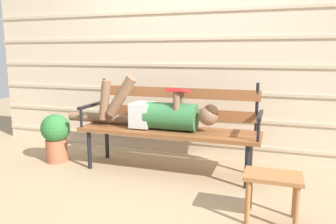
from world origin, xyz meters
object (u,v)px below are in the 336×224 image
Objects in this scene: park_bench at (170,123)px; footstool at (273,185)px; potted_plant at (56,135)px; reclining_person at (158,113)px.

park_bench is 1.32m from footstool.
potted_plant is at bearing 164.92° from footstool.
footstool is at bearing -32.50° from reclining_person.
park_bench is at bearing 33.82° from reclining_person.
footstool is 2.40m from potted_plant.
park_bench is 1.08× the size of reclining_person.
potted_plant is (-1.18, -0.10, -0.30)m from reclining_person.
park_bench is at bearing 142.32° from footstool.
reclining_person is at bearing -146.18° from park_bench.
reclining_person is 4.23× the size of footstool.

